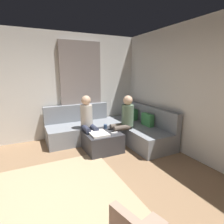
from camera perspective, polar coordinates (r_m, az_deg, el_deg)
name	(u,v)px	position (r m, az deg, el deg)	size (l,w,h in m)	color
wall_back	(224,95)	(3.60, 31.77, 4.62)	(6.00, 0.12, 2.70)	silver
wall_left	(28,88)	(4.86, -24.99, 6.97)	(0.12, 6.00, 2.70)	silver
curtain_panel	(81,90)	(4.97, -9.65, 6.92)	(0.06, 1.10, 2.50)	gray
area_rug	(54,210)	(2.74, -17.93, -27.32)	(2.60, 2.20, 0.01)	tan
sectional_couch	(113,129)	(4.68, 0.31, -5.41)	(2.10, 2.55, 0.87)	gray
ottoman	(102,141)	(4.11, -3.14, -9.15)	(0.76, 0.76, 0.42)	#333338
folded_blanket	(99,134)	(3.90, -4.25, -6.79)	(0.44, 0.36, 0.04)	white
coffee_mug	(105,126)	(4.28, -2.11, -4.57)	(0.08, 0.08, 0.10)	#334C72
game_remote	(114,133)	(3.96, 0.79, -6.54)	(0.05, 0.15, 0.02)	white
person_on_couch_back	(124,119)	(4.21, 3.78, -2.19)	(0.30, 0.60, 1.20)	brown
person_on_couch_side	(88,120)	(4.18, -7.60, -2.37)	(0.60, 0.30, 1.20)	#2D3347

